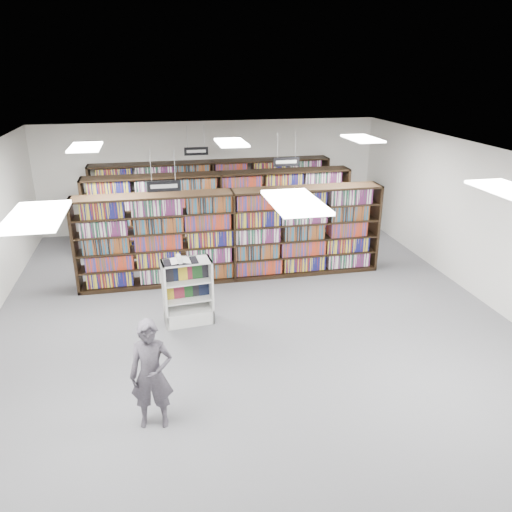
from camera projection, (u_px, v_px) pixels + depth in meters
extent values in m
plane|color=#5B5A60|center=(250.00, 317.00, 10.01)|extent=(12.00, 12.00, 0.00)
cube|color=silver|center=(249.00, 157.00, 8.85)|extent=(10.00, 12.00, 0.10)
cube|color=white|center=(211.00, 176.00, 14.90)|extent=(10.00, 0.10, 3.20)
cube|color=white|center=(393.00, 490.00, 3.95)|extent=(10.00, 0.10, 3.20)
cube|color=white|center=(485.00, 225.00, 10.37)|extent=(0.10, 12.00, 3.20)
cube|color=black|center=(233.00, 236.00, 11.45)|extent=(7.00, 0.60, 2.10)
cube|color=maroon|center=(233.00, 236.00, 11.45)|extent=(6.88, 0.42, 1.98)
cube|color=black|center=(221.00, 212.00, 13.28)|extent=(7.00, 0.60, 2.10)
cube|color=maroon|center=(221.00, 212.00, 13.28)|extent=(6.88, 0.42, 1.98)
cube|color=black|center=(213.00, 196.00, 14.83)|extent=(7.00, 0.60, 2.10)
cube|color=maroon|center=(213.00, 196.00, 14.83)|extent=(6.88, 0.42, 1.98)
cylinder|color=#B2B2B7|center=(151.00, 166.00, 9.54)|extent=(0.01, 0.01, 0.58)
cylinder|color=#B2B2B7|center=(175.00, 165.00, 9.62)|extent=(0.01, 0.01, 0.58)
cube|color=black|center=(164.00, 186.00, 9.73)|extent=(0.65, 0.02, 0.22)
cube|color=silver|center=(164.00, 186.00, 9.72)|extent=(0.52, 0.00, 0.08)
cylinder|color=#B2B2B7|center=(277.00, 145.00, 11.93)|extent=(0.01, 0.01, 0.58)
cylinder|color=#B2B2B7|center=(296.00, 145.00, 12.02)|extent=(0.01, 0.01, 0.58)
cube|color=black|center=(286.00, 162.00, 12.12)|extent=(0.65, 0.02, 0.22)
cube|color=silver|center=(286.00, 162.00, 12.11)|extent=(0.52, 0.00, 0.08)
cylinder|color=#B2B2B7|center=(187.00, 136.00, 13.38)|extent=(0.01, 0.01, 0.58)
cylinder|color=#B2B2B7|center=(204.00, 136.00, 13.46)|extent=(0.01, 0.01, 0.58)
cube|color=black|center=(196.00, 151.00, 13.57)|extent=(0.65, 0.02, 0.22)
cube|color=silver|center=(196.00, 151.00, 13.56)|extent=(0.52, 0.00, 0.08)
cube|color=white|center=(36.00, 216.00, 5.56)|extent=(0.60, 1.20, 0.04)
cube|color=white|center=(295.00, 202.00, 6.12)|extent=(0.60, 1.20, 0.04)
cube|color=white|center=(510.00, 190.00, 6.69)|extent=(0.60, 1.20, 0.04)
cube|color=white|center=(85.00, 147.00, 10.12)|extent=(0.60, 1.20, 0.04)
cube|color=white|center=(231.00, 143.00, 10.69)|extent=(0.60, 1.20, 0.04)
cube|color=white|center=(362.00, 139.00, 11.25)|extent=(0.60, 1.20, 0.04)
cube|color=silver|center=(189.00, 316.00, 9.76)|extent=(0.97, 0.55, 0.28)
cube|color=silver|center=(165.00, 295.00, 9.45)|extent=(0.09, 0.47, 1.30)
cube|color=silver|center=(210.00, 289.00, 9.69)|extent=(0.09, 0.47, 1.30)
cube|color=silver|center=(186.00, 287.00, 9.76)|extent=(0.93, 0.12, 1.30)
cube|color=silver|center=(186.00, 261.00, 9.34)|extent=(0.97, 0.55, 0.03)
cube|color=silver|center=(188.00, 298.00, 9.62)|extent=(0.89, 0.51, 0.02)
cube|color=silver|center=(187.00, 281.00, 9.49)|extent=(0.89, 0.51, 0.02)
cube|color=black|center=(168.00, 275.00, 9.38)|extent=(0.19, 0.09, 0.28)
cube|color=black|center=(176.00, 274.00, 9.42)|extent=(0.19, 0.09, 0.28)
cube|color=gold|center=(183.00, 273.00, 9.46)|extent=(0.19, 0.09, 0.28)
cube|color=maroon|center=(190.00, 272.00, 9.50)|extent=(0.19, 0.09, 0.28)
cube|color=#164319|center=(197.00, 271.00, 9.53)|extent=(0.19, 0.09, 0.28)
cube|color=black|center=(204.00, 271.00, 9.57)|extent=(0.19, 0.09, 0.28)
cube|color=gold|center=(171.00, 293.00, 9.52)|extent=(0.21, 0.08, 0.26)
cube|color=maroon|center=(179.00, 292.00, 9.57)|extent=(0.21, 0.08, 0.26)
cube|color=#164319|center=(187.00, 291.00, 9.61)|extent=(0.21, 0.08, 0.26)
cube|color=black|center=(196.00, 290.00, 9.66)|extent=(0.21, 0.08, 0.26)
cube|color=black|center=(204.00, 289.00, 9.70)|extent=(0.21, 0.08, 0.26)
cube|color=black|center=(181.00, 261.00, 9.28)|extent=(0.65, 0.41, 0.02)
cube|color=white|center=(172.00, 261.00, 9.24)|extent=(0.30, 0.35, 0.05)
cube|color=white|center=(189.00, 260.00, 9.30)|extent=(0.30, 0.35, 0.07)
cylinder|color=white|center=(179.00, 259.00, 9.25)|extent=(0.12, 0.33, 0.10)
imported|color=#4A454F|center=(152.00, 375.00, 6.76)|extent=(0.63, 0.45, 1.62)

